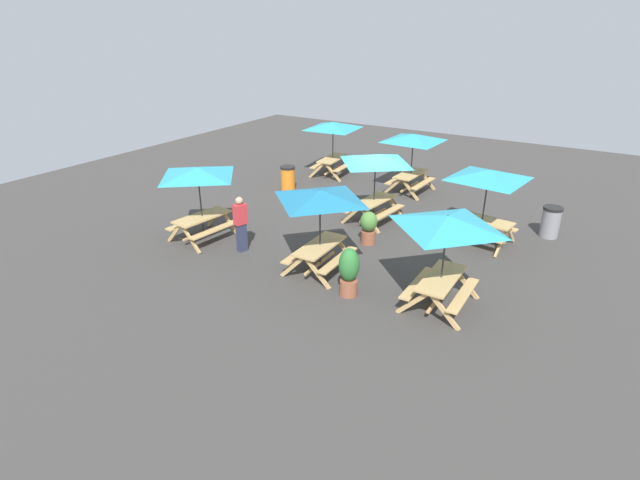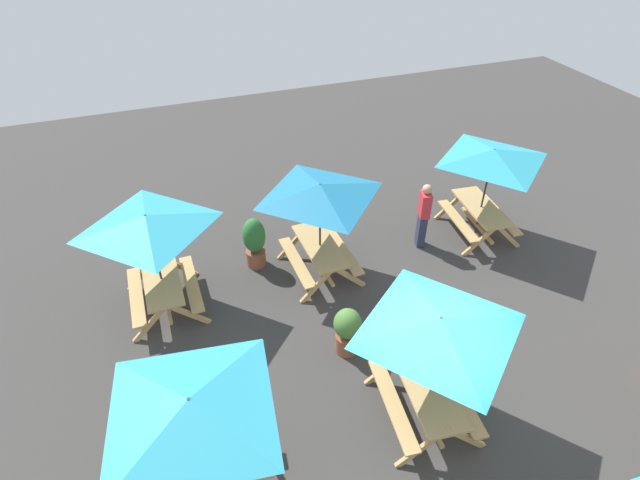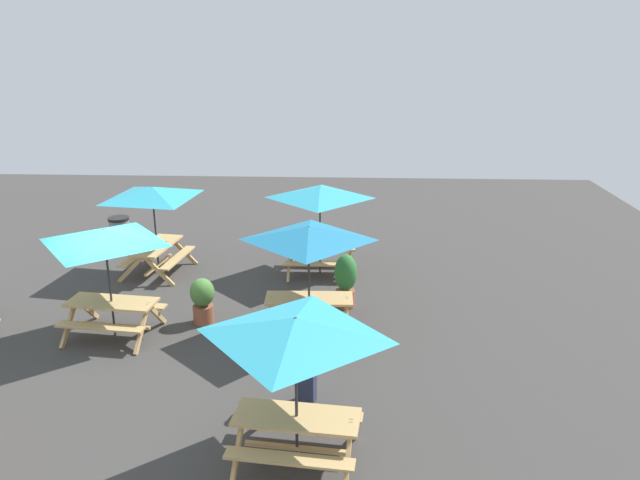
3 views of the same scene
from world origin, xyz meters
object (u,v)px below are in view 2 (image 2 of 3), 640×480
Objects in this scene: picnic_table_0 at (320,197)px; picnic_table_6 at (192,414)px; person_standing at (423,214)px; picnic_table_1 at (149,229)px; potted_plant_0 at (254,241)px; picnic_table_3 at (492,162)px; picnic_table_5 at (438,333)px; potted_plant_1 at (347,330)px.

picnic_table_6 is at bearing 140.76° from picnic_table_0.
person_standing is (4.26, -5.79, -1.10)m from picnic_table_6.
potted_plant_0 is at bearing -72.61° from picnic_table_1.
picnic_table_1 is 4.20m from picnic_table_6.
picnic_table_0 is at bearing 97.57° from picnic_table_3.
picnic_table_0 is at bearing -119.83° from picnic_table_6.
potted_plant_0 is at bearing 58.31° from picnic_table_0.
picnic_table_3 is at bearing -36.38° from picnic_table_5.
picnic_table_5 is (-4.07, -3.73, 0.00)m from picnic_table_1.
picnic_table_6 is (-0.13, 3.55, 0.00)m from picnic_table_5.
picnic_table_0 is 1.40× the size of person_standing.
picnic_table_3 is 8.48m from picnic_table_6.
picnic_table_5 is at bearing -170.18° from picnic_table_6.
picnic_table_6 is at bearing 126.21° from picnic_table_3.
picnic_table_0 is 4.18m from picnic_table_3.
potted_plant_1 is at bearing 170.92° from picnic_table_0.
picnic_table_1 is 7.54m from picnic_table_3.
picnic_table_6 is 2.23× the size of potted_plant_0.
picnic_table_6 is (-4.22, 7.36, 0.00)m from picnic_table_3.
picnic_table_0 is at bearing -91.78° from picnic_table_1.
potted_plant_0 is 3.95m from person_standing.
picnic_table_0 is 5.21m from picnic_table_6.
picnic_table_6 reaches higher than person_standing.
picnic_table_5 is 1.40× the size of person_standing.
picnic_table_6 is at bearing -178.11° from picnic_table_1.
picnic_table_0 is at bearing -70.37° from person_standing.
picnic_table_5 is 2.30× the size of potted_plant_1.
picnic_table_6 is (-4.13, 3.18, 0.00)m from picnic_table_0.
picnic_table_5 is (-4.09, 3.81, 0.00)m from picnic_table_3.
person_standing is at bearing 94.74° from picnic_table_3.
picnic_table_0 reaches higher than person_standing.
potted_plant_0 is (0.67, -2.08, -1.32)m from picnic_table_1.
picnic_table_3 is 1.00× the size of picnic_table_5.
picnic_table_5 is 3.55m from picnic_table_6.
picnic_table_0 is 4.02m from picnic_table_5.
picnic_table_1 is at bearing 52.29° from potted_plant_1.
potted_plant_0 is at bearing -103.47° from picnic_table_6.
picnic_table_1 is 4.13m from potted_plant_1.
picnic_table_0 is 0.83× the size of picnic_table_6.
picnic_table_3 is at bearing -90.48° from picnic_table_1.
picnic_table_3 is 5.28m from potted_plant_1.
picnic_table_1 is 2.30× the size of potted_plant_1.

